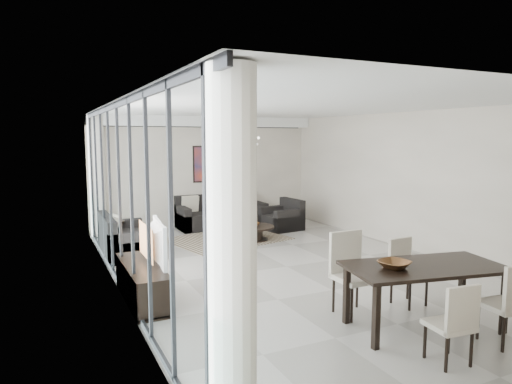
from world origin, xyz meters
TOP-DOWN VIEW (x-y plane):
  - room_shell at (0.46, 0.00)m, footprint 6.00×9.00m
  - window_wall at (-2.86, 0.00)m, footprint 0.37×8.95m
  - soffit at (0.00, 4.30)m, footprint 5.98×0.40m
  - painting at (0.50, 4.47)m, footprint 1.68×0.04m
  - chandelier at (0.30, 2.50)m, footprint 0.66×0.66m
  - rug at (-0.14, 2.60)m, footprint 2.92×2.47m
  - coffee_table at (0.38, 2.23)m, footprint 0.94×0.94m
  - bowl_coffee at (0.41, 2.25)m, footprint 0.29×0.29m
  - sofa_main at (0.29, 4.07)m, footprint 2.32×0.95m
  - loveseat at (-2.55, 2.21)m, footprint 0.91×1.62m
  - armchair at (1.59, 3.05)m, footprint 0.96×1.00m
  - side_table at (-2.65, 2.76)m, footprint 0.44×0.44m
  - tv_console at (-2.76, -0.62)m, footprint 0.48×1.71m
  - television at (-2.60, -0.62)m, footprint 0.26×1.10m
  - dining_table at (0.20, -3.10)m, footprint 2.08×1.32m
  - dining_chair_sw at (-0.24, -3.95)m, footprint 0.45×0.45m
  - dining_chair_se at (0.69, -3.90)m, footprint 0.49×0.49m
  - dining_chair_nw at (-0.30, -2.28)m, footprint 0.51×0.51m
  - dining_chair_ne at (0.62, -2.33)m, footprint 0.46×0.46m
  - bowl_dining at (-0.23, -3.03)m, footprint 0.45×0.45m

SIDE VIEW (x-z plane):
  - rug at x=-0.14m, z-range 0.00..0.01m
  - coffee_table at x=0.38m, z-range 0.02..0.35m
  - armchair at x=1.59m, z-range -0.12..0.65m
  - tv_console at x=-2.76m, z-range 0.00..0.53m
  - loveseat at x=-2.55m, z-range -0.13..0.68m
  - sofa_main at x=0.29m, z-range -0.14..0.71m
  - bowl_coffee at x=0.41m, z-range 0.33..0.41m
  - side_table at x=-2.65m, z-range 0.11..0.71m
  - dining_chair_sw at x=-0.24m, z-range 0.06..0.95m
  - dining_chair_ne at x=0.62m, z-range 0.07..1.00m
  - dining_chair_se at x=0.69m, z-range 0.07..1.05m
  - dining_chair_nw at x=-0.30m, z-range 0.09..1.19m
  - dining_table at x=0.20m, z-range 0.32..1.12m
  - television at x=-2.60m, z-range 0.53..1.16m
  - bowl_dining at x=-0.23m, z-range 0.80..0.89m
  - room_shell at x=0.46m, z-range 0.00..2.90m
  - window_wall at x=-2.86m, z-range 0.02..2.92m
  - painting at x=0.50m, z-range 1.16..2.14m
  - chandelier at x=0.30m, z-range 2.00..2.71m
  - soffit at x=0.00m, z-range 2.64..2.90m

